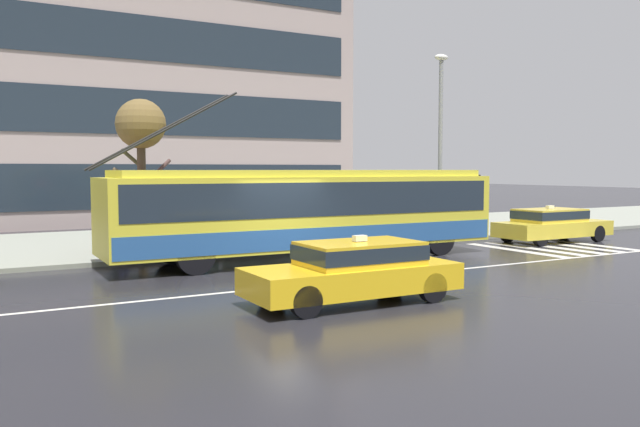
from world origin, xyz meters
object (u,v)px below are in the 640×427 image
taxi_oncoming_near (355,269)px  pedestrian_waiting_by_pole (204,199)px  street_lamp (440,130)px  street_tree_bare (141,129)px  taxi_ahead_of_bus (552,223)px  trolleybus (309,210)px  pedestrian_at_shelter (126,202)px  pedestrian_approaching_curb (163,219)px  bus_shelter (260,188)px  pedestrian_walking_past (115,204)px

taxi_oncoming_near → pedestrian_waiting_by_pole: (0.11, 9.58, 1.05)m
taxi_oncoming_near → street_lamp: size_ratio=0.65×
street_tree_bare → taxi_ahead_of_bus: bearing=-13.5°
trolleybus → pedestrian_at_shelter: size_ratio=6.33×
pedestrian_approaching_curb → street_lamp: 10.86m
bus_shelter → pedestrian_at_shelter: size_ratio=2.05×
street_tree_bare → pedestrian_waiting_by_pole: bearing=10.1°
taxi_oncoming_near → pedestrian_walking_past: size_ratio=2.35×
pedestrian_at_shelter → pedestrian_walking_past: bearing=90.5°
street_lamp → pedestrian_walking_past: bearing=168.7°
pedestrian_approaching_curb → taxi_oncoming_near: bearing=-82.9°
trolleybus → taxi_oncoming_near: size_ratio=2.79×
street_tree_bare → street_lamp: bearing=-5.6°
pedestrian_at_shelter → street_lamp: street_lamp is taller
trolleybus → taxi_ahead_of_bus: bearing=-1.9°
trolleybus → bus_shelter: 3.52m
pedestrian_at_shelter → trolleybus: bearing=-31.2°
taxi_oncoming_near → pedestrian_at_shelter: pedestrian_at_shelter is taller
taxi_ahead_of_bus → street_lamp: size_ratio=0.67×
trolleybus → pedestrian_waiting_by_pole: bearing=120.8°
pedestrian_at_shelter → pedestrian_waiting_by_pole: 2.78m
pedestrian_approaching_curb → street_lamp: (10.27, -1.69, 3.11)m
pedestrian_walking_past → pedestrian_waiting_by_pole: bearing=-17.7°
street_lamp → trolleybus: bearing=-163.1°
taxi_ahead_of_bus → pedestrian_approaching_curb: bearing=163.4°
taxi_ahead_of_bus → pedestrian_walking_past: pedestrian_walking_past is taller
street_lamp → street_tree_bare: 11.14m
bus_shelter → pedestrian_walking_past: 4.89m
pedestrian_at_shelter → street_tree_bare: bearing=23.1°
pedestrian_waiting_by_pole → street_lamp: bearing=-9.3°
pedestrian_at_shelter → pedestrian_waiting_by_pole: pedestrian_at_shelter is taller
taxi_ahead_of_bus → bus_shelter: (-10.33, 3.80, 1.40)m
taxi_oncoming_near → pedestrian_waiting_by_pole: size_ratio=2.30×
trolleybus → taxi_oncoming_near: trolleybus is taller
trolleybus → pedestrian_walking_past: (-4.84, 4.41, 0.12)m
trolleybus → pedestrian_walking_past: 6.55m
pedestrian_walking_past → taxi_ahead_of_bus: bearing=-17.4°
taxi_ahead_of_bus → street_lamp: street_lamp is taller
trolleybus → pedestrian_at_shelter: 5.64m
pedestrian_at_shelter → taxi_oncoming_near: bearing=-73.8°
pedestrian_waiting_by_pole → street_tree_bare: size_ratio=0.41×
street_lamp → street_tree_bare: size_ratio=1.45×
taxi_ahead_of_bus → street_tree_bare: street_tree_bare is taller
taxi_oncoming_near → street_tree_bare: size_ratio=0.94×
taxi_oncoming_near → street_lamp: bearing=41.9°
trolleybus → street_lamp: (6.82, 2.07, 2.72)m
bus_shelter → street_lamp: street_lamp is taller
pedestrian_waiting_by_pole → taxi_oncoming_near: bearing=-90.7°
pedestrian_walking_past → bus_shelter: bearing=-11.2°
taxi_oncoming_near → street_tree_bare: (-2.05, 9.20, 3.31)m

